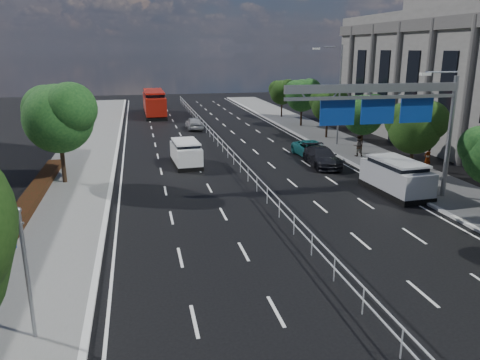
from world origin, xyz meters
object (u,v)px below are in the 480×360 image
object	(u,v)px
near_car_silver	(194,123)
pedestrian_a	(427,158)
overhead_gantry	(391,106)
red_bus	(154,102)
white_minivan	(186,153)
pedestrian_b	(358,146)
parked_car_teal	(312,149)
parked_car_dark	(322,157)
silver_minivan	(396,177)
toilet_sign	(7,254)
near_car_dark	(154,103)

from	to	relation	value
near_car_silver	pedestrian_a	distance (m)	26.31
overhead_gantry	pedestrian_a	bearing A→B (deg)	41.18
red_bus	near_car_silver	distance (m)	13.00
white_minivan	pedestrian_b	bearing A→B (deg)	-5.13
parked_car_teal	pedestrian_a	size ratio (longest dim) A/B	2.85
red_bus	parked_car_dark	bearing A→B (deg)	-70.86
silver_minivan	pedestrian_a	distance (m)	6.75
toilet_sign	parked_car_teal	xyz separation A→B (m)	(17.79, 22.00, -2.29)
pedestrian_b	pedestrian_a	bearing A→B (deg)	130.07
toilet_sign	red_bus	world-z (taller)	toilet_sign
near_car_silver	pedestrian_a	bearing A→B (deg)	122.34
overhead_gantry	silver_minivan	world-z (taller)	overhead_gantry
white_minivan	overhead_gantry	bearing A→B (deg)	-51.05
toilet_sign	silver_minivan	size ratio (longest dim) A/B	0.83
red_bus	parked_car_teal	distance (m)	30.60
near_car_silver	parked_car_teal	bearing A→B (deg)	115.39
near_car_dark	pedestrian_a	bearing A→B (deg)	108.67
white_minivan	red_bus	bearing A→B (deg)	89.16
white_minivan	pedestrian_b	size ratio (longest dim) A/B	2.67
red_bus	silver_minivan	size ratio (longest dim) A/B	2.10
near_car_dark	silver_minivan	distance (m)	49.44
white_minivan	silver_minivan	world-z (taller)	silver_minivan
parked_car_teal	parked_car_dark	distance (m)	3.02
toilet_sign	red_bus	size ratio (longest dim) A/B	0.39
overhead_gantry	near_car_silver	bearing A→B (deg)	105.54
overhead_gantry	pedestrian_a	xyz separation A→B (m)	(6.66, 5.83, -4.64)
red_bus	parked_car_dark	world-z (taller)	red_bus
toilet_sign	pedestrian_a	bearing A→B (deg)	33.11
pedestrian_a	parked_car_dark	bearing A→B (deg)	-37.02
white_minivan	red_bus	distance (m)	28.86
silver_minivan	parked_car_teal	bearing A→B (deg)	94.21
silver_minivan	pedestrian_b	size ratio (longest dim) A/B	3.10
pedestrian_a	near_car_silver	bearing A→B (deg)	-69.49
overhead_gantry	red_bus	xyz separation A→B (m)	(-11.54, 40.23, -3.90)
toilet_sign	parked_car_dark	distance (m)	25.90
toilet_sign	overhead_gantry	bearing A→B (deg)	29.60
near_car_silver	parked_car_teal	size ratio (longest dim) A/B	0.86
overhead_gantry	pedestrian_b	xyz separation A→B (m)	(3.69, 10.95, -4.62)
toilet_sign	white_minivan	xyz separation A→B (m)	(7.36, 21.46, -2.00)
white_minivan	parked_car_teal	xyz separation A→B (m)	(10.43, 0.54, -0.29)
near_car_silver	silver_minivan	bearing A→B (deg)	108.53
toilet_sign	pedestrian_b	distance (m)	30.03
toilet_sign	parked_car_dark	bearing A→B (deg)	47.43
near_car_silver	white_minivan	bearing A→B (deg)	80.16
toilet_sign	silver_minivan	bearing A→B (deg)	30.77
toilet_sign	near_car_silver	xyz separation A→B (m)	(9.95, 37.89, -2.26)
silver_minivan	white_minivan	bearing A→B (deg)	136.25
near_car_dark	silver_minivan	size ratio (longest dim) A/B	0.79
pedestrian_b	parked_car_teal	bearing A→B (deg)	-5.64
overhead_gantry	toilet_sign	bearing A→B (deg)	-150.40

